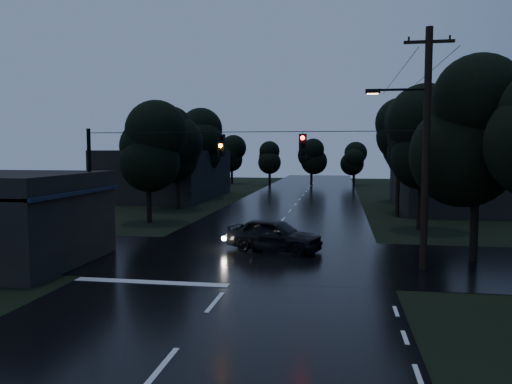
% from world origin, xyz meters
% --- Properties ---
extents(ground, '(160.00, 160.00, 0.00)m').
position_xyz_m(ground, '(0.00, 0.00, 0.00)').
color(ground, black).
rests_on(ground, ground).
extents(main_road, '(12.00, 120.00, 0.02)m').
position_xyz_m(main_road, '(0.00, 30.00, 0.00)').
color(main_road, black).
rests_on(main_road, ground).
extents(cross_street, '(60.00, 9.00, 0.02)m').
position_xyz_m(cross_street, '(0.00, 12.00, 0.00)').
color(cross_street, black).
rests_on(cross_street, ground).
extents(building_far_right, '(10.00, 14.00, 4.40)m').
position_xyz_m(building_far_right, '(14.00, 34.00, 2.20)').
color(building_far_right, black).
rests_on(building_far_right, ground).
extents(building_far_left, '(10.00, 16.00, 5.00)m').
position_xyz_m(building_far_left, '(-14.00, 40.00, 2.50)').
color(building_far_left, black).
rests_on(building_far_left, ground).
extents(utility_pole_main, '(3.50, 0.30, 10.00)m').
position_xyz_m(utility_pole_main, '(7.41, 11.00, 5.26)').
color(utility_pole_main, black).
rests_on(utility_pole_main, ground).
extents(utility_pole_far, '(2.00, 0.30, 7.50)m').
position_xyz_m(utility_pole_far, '(8.30, 28.00, 3.88)').
color(utility_pole_far, black).
rests_on(utility_pole_far, ground).
extents(anchor_pole_left, '(0.18, 0.18, 6.00)m').
position_xyz_m(anchor_pole_left, '(-7.50, 11.00, 3.00)').
color(anchor_pole_left, black).
rests_on(anchor_pole_left, ground).
extents(span_signals, '(15.00, 0.37, 1.12)m').
position_xyz_m(span_signals, '(0.56, 10.99, 5.24)').
color(span_signals, black).
rests_on(span_signals, ground).
extents(tree_corner_near, '(4.48, 4.48, 9.44)m').
position_xyz_m(tree_corner_near, '(10.00, 13.00, 5.99)').
color(tree_corner_near, black).
rests_on(tree_corner_near, ground).
extents(tree_left_a, '(3.92, 3.92, 8.26)m').
position_xyz_m(tree_left_a, '(-9.00, 22.00, 5.24)').
color(tree_left_a, black).
rests_on(tree_left_a, ground).
extents(tree_left_b, '(4.20, 4.20, 8.85)m').
position_xyz_m(tree_left_b, '(-9.60, 30.00, 5.62)').
color(tree_left_b, black).
rests_on(tree_left_b, ground).
extents(tree_left_c, '(4.48, 4.48, 9.44)m').
position_xyz_m(tree_left_c, '(-10.20, 40.00, 5.99)').
color(tree_left_c, black).
rests_on(tree_left_c, ground).
extents(tree_right_a, '(4.20, 4.20, 8.85)m').
position_xyz_m(tree_right_a, '(9.00, 22.00, 5.62)').
color(tree_right_a, black).
rests_on(tree_right_a, ground).
extents(tree_right_b, '(4.48, 4.48, 9.44)m').
position_xyz_m(tree_right_b, '(9.60, 30.00, 5.99)').
color(tree_right_b, black).
rests_on(tree_right_b, ground).
extents(tree_right_c, '(4.76, 4.76, 10.03)m').
position_xyz_m(tree_right_c, '(10.20, 40.00, 6.37)').
color(tree_right_c, black).
rests_on(tree_right_c, ground).
extents(car, '(5.15, 3.22, 1.63)m').
position_xyz_m(car, '(0.82, 13.74, 0.82)').
color(car, black).
rests_on(car, ground).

